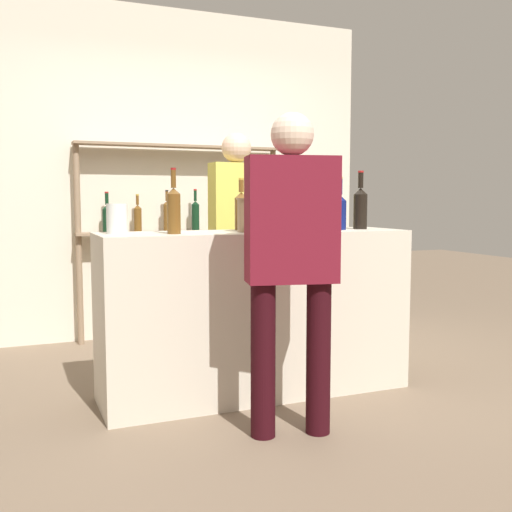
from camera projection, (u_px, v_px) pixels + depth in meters
The scene contains 14 objects.
ground_plane at pixel (256, 393), 3.67m from camera, with size 16.00×16.00×0.00m, color #7A6651.
bar_counter at pixel (256, 313), 3.63m from camera, with size 1.87×0.52×0.99m, color beige.
back_wall at pixel (175, 174), 5.25m from camera, with size 3.47×0.12×2.80m, color beige.
back_shelf at pixel (181, 211), 5.12m from camera, with size 1.76×0.18×1.64m.
counter_bottle_0 at pixel (360, 207), 3.84m from camera, with size 0.09×0.09×0.37m.
counter_bottle_1 at pixel (174, 209), 3.30m from camera, with size 0.07×0.07×0.36m.
counter_bottle_2 at pixel (340, 210), 3.76m from camera, with size 0.08×0.08×0.33m.
counter_bottle_3 at pixel (280, 211), 3.66m from camera, with size 0.08×0.08×0.33m.
counter_bottle_4 at pixel (241, 210), 3.70m from camera, with size 0.08×0.08×0.32m.
wine_glass at pixel (311, 210), 3.57m from camera, with size 0.08×0.08×0.16m.
ice_bucket at pixel (255, 215), 3.50m from camera, with size 0.22×0.22×0.20m.
cork_jar at pixel (117, 219), 3.32m from camera, with size 0.12×0.12×0.17m.
customer_center at pixel (292, 250), 2.93m from camera, with size 0.47×0.29×1.60m.
server_behind_counter at pixel (237, 224), 4.43m from camera, with size 0.40×0.22×1.67m.
Camera 1 is at (-1.36, -3.31, 1.18)m, focal length 42.00 mm.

